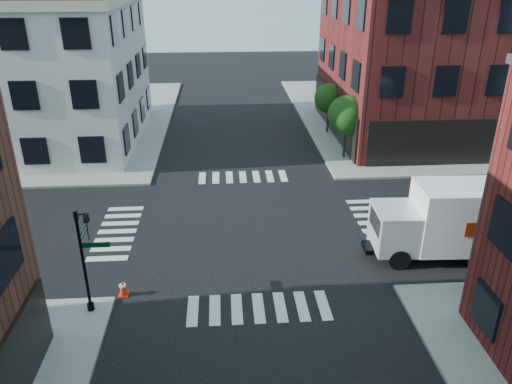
% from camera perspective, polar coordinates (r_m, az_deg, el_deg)
% --- Properties ---
extents(ground, '(120.00, 120.00, 0.00)m').
position_cam_1_polar(ground, '(26.96, -0.82, -4.03)').
color(ground, black).
rests_on(ground, ground).
extents(sidewalk_ne, '(30.00, 30.00, 0.15)m').
position_cam_1_polar(sidewalk_ne, '(51.52, 21.99, 8.33)').
color(sidewalk_ne, gray).
rests_on(sidewalk_ne, ground).
extents(sidewalk_nw, '(30.00, 30.00, 0.15)m').
position_cam_1_polar(sidewalk_nw, '(50.47, -27.10, 7.10)').
color(sidewalk_nw, gray).
rests_on(sidewalk_nw, ground).
extents(building_ne, '(25.00, 16.00, 12.00)m').
position_cam_1_polar(building_ne, '(45.76, 25.20, 13.62)').
color(building_ne, '#481312').
rests_on(building_ne, ground).
extents(tree_near, '(2.69, 2.69, 4.49)m').
position_cam_1_polar(tree_near, '(36.11, 10.42, 8.48)').
color(tree_near, black).
rests_on(tree_near, ground).
extents(tree_far, '(2.43, 2.43, 4.07)m').
position_cam_1_polar(tree_far, '(41.82, 8.44, 10.39)').
color(tree_far, black).
rests_on(tree_far, ground).
extents(signal_pole, '(1.29, 1.24, 4.60)m').
position_cam_1_polar(signal_pole, '(20.45, -19.01, -6.32)').
color(signal_pole, black).
rests_on(signal_pole, ground).
extents(box_truck, '(8.24, 2.79, 3.68)m').
position_cam_1_polar(box_truck, '(25.46, 22.48, -3.02)').
color(box_truck, white).
rests_on(box_truck, ground).
extents(traffic_cone, '(0.43, 0.43, 0.76)m').
position_cam_1_polar(traffic_cone, '(22.32, -14.97, -10.55)').
color(traffic_cone, red).
rests_on(traffic_cone, ground).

